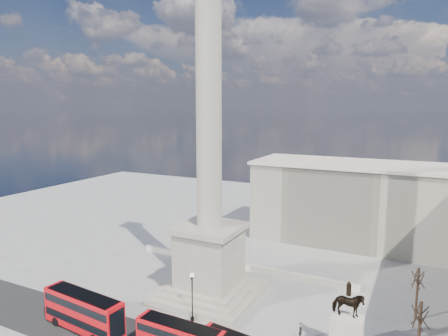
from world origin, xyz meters
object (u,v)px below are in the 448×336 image
victorian_lamp (192,293)px  equestrian_statue (347,330)px  pedestrian_crossing (300,333)px  nelsons_column (209,211)px  red_bus_a (84,312)px

victorian_lamp → equestrian_statue: size_ratio=0.75×
equestrian_statue → pedestrian_crossing: bearing=172.8°
pedestrian_crossing → nelsons_column: bearing=63.6°
nelsons_column → red_bus_a: size_ratio=4.11×
pedestrian_crossing → red_bus_a: bearing=105.0°
nelsons_column → victorian_lamp: 11.75m
nelsons_column → equestrian_statue: size_ratio=5.62×
pedestrian_crossing → victorian_lamp: bearing=91.2°
equestrian_statue → red_bus_a: bearing=-162.8°
victorian_lamp → nelsons_column: bearing=100.9°
red_bus_a → equestrian_statue: 31.71m
equestrian_statue → pedestrian_crossing: 5.92m
victorian_lamp → pedestrian_crossing: victorian_lamp is taller
red_bus_a → pedestrian_crossing: 26.84m
nelsons_column → victorian_lamp: nelsons_column is taller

